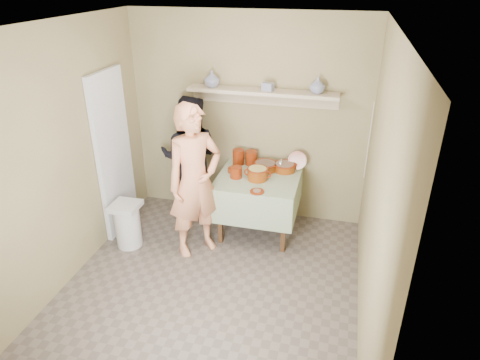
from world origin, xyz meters
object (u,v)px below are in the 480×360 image
(cazuela_rice, at_px, (257,173))
(person_cook, at_px, (195,182))
(person_helper, at_px, (190,157))
(trash_bin, at_px, (128,224))
(serving_table, at_px, (259,185))

(cazuela_rice, bearing_deg, person_cook, -141.12)
(person_cook, xyz_separation_m, cazuela_rice, (0.60, 0.49, -0.04))
(person_helper, relative_size, trash_bin, 2.90)
(person_cook, height_order, trash_bin, person_cook)
(cazuela_rice, height_order, trash_bin, cazuela_rice)
(person_cook, relative_size, person_helper, 1.10)
(serving_table, relative_size, cazuela_rice, 2.95)
(person_helper, bearing_deg, cazuela_rice, 155.97)
(person_cook, relative_size, serving_table, 1.83)
(serving_table, distance_m, trash_bin, 1.63)
(trash_bin, bearing_deg, person_helper, 62.70)
(serving_table, relative_size, trash_bin, 1.74)
(person_helper, bearing_deg, serving_table, 160.95)
(cazuela_rice, bearing_deg, person_helper, 161.75)
(person_helper, height_order, cazuela_rice, person_helper)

